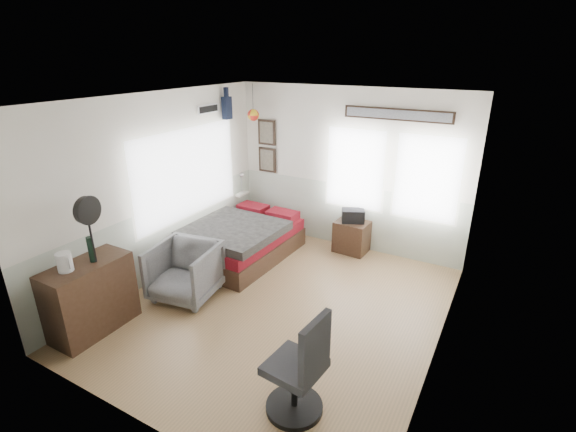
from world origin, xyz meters
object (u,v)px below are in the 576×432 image
bed (242,240)px  armchair (185,271)px  dresser (91,297)px  nightstand (352,236)px  task_chair (300,375)px

bed → armchair: armchair is taller
dresser → nightstand: bearing=61.3°
bed → armchair: size_ratio=2.31×
dresser → nightstand: (1.96, 3.57, -0.18)m
bed → dresser: (-0.44, -2.49, 0.15)m
nightstand → bed: bearing=-141.3°
dresser → nightstand: 4.08m
dresser → bed: bearing=80.0°
dresser → task_chair: bearing=1.8°
armchair → nightstand: armchair is taller
armchair → task_chair: bearing=-32.9°
dresser → task_chair: task_chair is taller
armchair → task_chair: size_ratio=0.78×
bed → task_chair: bearing=-43.5°
bed → nightstand: 1.86m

